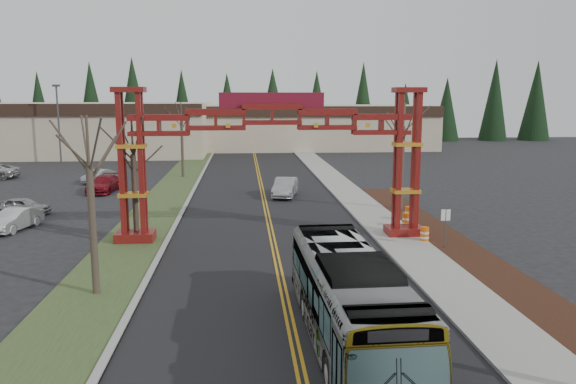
{
  "coord_description": "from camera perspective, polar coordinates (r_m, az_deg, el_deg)",
  "views": [
    {
      "loc": [
        -1.68,
        -14.41,
        8.33
      ],
      "look_at": [
        0.64,
        14.31,
        3.45
      ],
      "focal_mm": 35.0,
      "sensor_mm": 36.0,
      "label": 1
    }
  ],
  "objects": [
    {
      "name": "barrel_south",
      "position": [
        33.51,
        13.7,
        -4.25
      ],
      "size": [
        0.5,
        0.5,
        0.93
      ],
      "color": "#E05E0C",
      "rests_on": "ground"
    },
    {
      "name": "street_sign",
      "position": [
        31.97,
        15.7,
        -2.85
      ],
      "size": [
        0.52,
        0.06,
        2.28
      ],
      "color": "#3F3F44",
      "rests_on": "ground"
    },
    {
      "name": "transit_bus",
      "position": [
        19.42,
        6.29,
        -10.77
      ],
      "size": [
        2.93,
        11.44,
        3.17
      ],
      "primitive_type": "imported",
      "rotation": [
        0.0,
        0.0,
        0.02
      ],
      "color": "#B8B9C0",
      "rests_on": "ground"
    },
    {
      "name": "silver_sedan",
      "position": [
        47.45,
        -0.28,
        0.47
      ],
      "size": [
        2.65,
        5.1,
        1.6
      ],
      "primitive_type": "imported",
      "rotation": [
        0.0,
        0.0,
        -0.21
      ],
      "color": "#A5A8AD",
      "rests_on": "ground"
    },
    {
      "name": "parked_car_far_a",
      "position": [
        58.45,
        -18.71,
        1.54
      ],
      "size": [
        2.82,
        4.16,
        1.3
      ],
      "primitive_type": "imported",
      "rotation": [
        0.0,
        0.0,
        -0.41
      ],
      "color": "#96989D",
      "rests_on": "ground"
    },
    {
      "name": "parked_car_mid_a",
      "position": [
        52.34,
        -18.18,
        0.78
      ],
      "size": [
        2.55,
        5.22,
        1.46
      ],
      "primitive_type": "imported",
      "rotation": [
        0.0,
        0.0,
        -0.1
      ],
      "color": "maroon",
      "rests_on": "ground"
    },
    {
      "name": "road",
      "position": [
        40.32,
        -2.13,
        -2.31
      ],
      "size": [
        12.0,
        110.0,
        0.02
      ],
      "primitive_type": "cube",
      "color": "black",
      "rests_on": "ground"
    },
    {
      "name": "grass_median",
      "position": [
        40.77,
        -13.44,
        -2.39
      ],
      "size": [
        4.0,
        110.0,
        0.08
      ],
      "primitive_type": "cube",
      "color": "#364623",
      "rests_on": "ground"
    },
    {
      "name": "curb_right",
      "position": [
        41.02,
        6.49,
        -2.07
      ],
      "size": [
        0.3,
        110.0,
        0.15
      ],
      "primitive_type": "cube",
      "color": "#9B9B96",
      "rests_on": "ground"
    },
    {
      "name": "lane_line_right",
      "position": [
        40.32,
        -1.96,
        -2.29
      ],
      "size": [
        0.12,
        100.0,
        0.01
      ],
      "primitive_type": "cube",
      "color": "#C58D17",
      "rests_on": "road"
    },
    {
      "name": "bare_tree_median_far",
      "position": [
        59.59,
        -10.78,
        7.09
      ],
      "size": [
        2.92,
        2.92,
        7.86
      ],
      "color": "#382D26",
      "rests_on": "ground"
    },
    {
      "name": "bare_tree_median_near",
      "position": [
        24.49,
        -19.56,
        2.54
      ],
      "size": [
        3.07,
        3.07,
        7.62
      ],
      "color": "#382D26",
      "rests_on": "ground"
    },
    {
      "name": "bare_tree_median_mid",
      "position": [
        33.58,
        -15.47,
        3.64
      ],
      "size": [
        3.1,
        3.1,
        7.12
      ],
      "color": "#382D26",
      "rests_on": "ground"
    },
    {
      "name": "parked_car_near_a",
      "position": [
        44.37,
        -25.33,
        -1.3
      ],
      "size": [
        3.95,
        2.0,
        1.29
      ],
      "primitive_type": "imported",
      "rotation": [
        0.0,
        0.0,
        1.44
      ],
      "color": "#95999C",
      "rests_on": "ground"
    },
    {
      "name": "gateway_arch",
      "position": [
        32.54,
        -1.65,
        5.47
      ],
      "size": [
        18.2,
        1.6,
        8.9
      ],
      "color": "#570B0D",
      "rests_on": "ground"
    },
    {
      "name": "conifer_treeline",
      "position": [
        106.45,
        -3.61,
        8.59
      ],
      "size": [
        116.1,
        5.6,
        13.0
      ],
      "color": "black",
      "rests_on": "ground"
    },
    {
      "name": "retail_building_east",
      "position": [
        95.21,
        2.46,
        6.7
      ],
      "size": [
        38.0,
        20.3,
        7.0
      ],
      "color": "#B9A98E",
      "rests_on": "ground"
    },
    {
      "name": "parked_car_near_b",
      "position": [
        39.53,
        -26.0,
        -2.53
      ],
      "size": [
        2.4,
        4.41,
        1.38
      ],
      "primitive_type": "imported",
      "rotation": [
        0.0,
        0.0,
        -0.24
      ],
      "color": "silver",
      "rests_on": "ground"
    },
    {
      "name": "light_pole_far",
      "position": [
        76.36,
        -22.3,
        6.94
      ],
      "size": [
        0.86,
        0.43,
        9.89
      ],
      "color": "#3F3F44",
      "rests_on": "ground"
    },
    {
      "name": "bare_tree_right_far",
      "position": [
        42.02,
        11.61,
        6.49
      ],
      "size": [
        3.4,
        3.4,
        8.47
      ],
      "color": "#382D26",
      "rests_on": "ground"
    },
    {
      "name": "lane_line_left",
      "position": [
        40.31,
        -2.3,
        -2.29
      ],
      "size": [
        0.12,
        100.0,
        0.01
      ],
      "primitive_type": "cube",
      "color": "#C58D17",
      "rests_on": "road"
    },
    {
      "name": "sidewalk_right",
      "position": [
        41.32,
        8.47,
        -2.02
      ],
      "size": [
        2.6,
        110.0,
        0.14
      ],
      "primitive_type": "cube",
      "color": "gray",
      "rests_on": "ground"
    },
    {
      "name": "barrel_north",
      "position": [
        38.62,
        12.22,
        -2.25
      ],
      "size": [
        0.58,
        0.58,
        1.08
      ],
      "color": "#E05E0C",
      "rests_on": "ground"
    },
    {
      "name": "retail_building_west",
      "position": [
        91.01,
        -22.86,
        5.98
      ],
      "size": [
        46.0,
        22.3,
        7.5
      ],
      "color": "#B9A98E",
      "rests_on": "ground"
    },
    {
      "name": "landscape_strip",
      "position": [
        28.38,
        20.57,
        -7.97
      ],
      "size": [
        2.6,
        50.0,
        0.12
      ],
      "primitive_type": "cube",
      "color": "black",
      "rests_on": "ground"
    },
    {
      "name": "curb_left",
      "position": [
        40.52,
        -10.86,
        -2.32
      ],
      "size": [
        0.3,
        110.0,
        0.15
      ],
      "primitive_type": "cube",
      "color": "#9B9B96",
      "rests_on": "ground"
    },
    {
      "name": "barrel_mid",
      "position": [
        36.66,
        11.96,
        -2.91
      ],
      "size": [
        0.56,
        0.56,
        1.04
      ],
      "color": "#E05E0C",
      "rests_on": "ground"
    }
  ]
}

